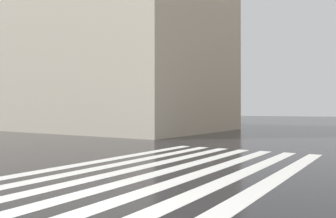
% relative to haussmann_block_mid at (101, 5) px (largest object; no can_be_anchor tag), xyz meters
% --- Properties ---
extents(ground_plane, '(220.00, 220.00, 0.00)m').
position_rel_haussmann_block_mid_xyz_m(ground_plane, '(-19.68, -18.40, -12.03)').
color(ground_plane, black).
extents(zebra_crossing, '(13.00, 6.50, 0.01)m').
position_rel_haussmann_block_mid_xyz_m(zebra_crossing, '(-15.68, -17.72, -12.02)').
color(zebra_crossing, silver).
rests_on(zebra_crossing, ground_plane).
extents(haussmann_block_mid, '(14.35, 22.74, 24.56)m').
position_rel_haussmann_block_mid_xyz_m(haussmann_block_mid, '(0.00, 0.00, 0.00)').
color(haussmann_block_mid, beige).
rests_on(haussmann_block_mid, ground_plane).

